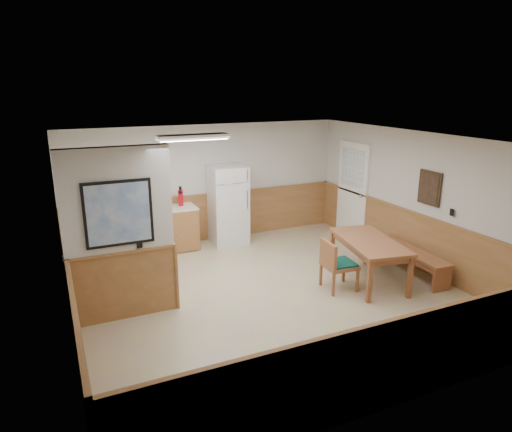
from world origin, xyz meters
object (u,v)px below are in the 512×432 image
dining_table (369,245)px  dining_bench (411,255)px  dining_chair (335,262)px  refrigerator (228,205)px  soap_bottle (110,209)px  fire_extinguisher (181,197)px

dining_table → dining_bench: size_ratio=1.01×
dining_chair → dining_table: bearing=8.9°
refrigerator → dining_bench: bearing=-49.2°
dining_bench → soap_bottle: soap_bottle is taller
dining_chair → fire_extinguisher: 3.54m
refrigerator → dining_chair: bearing=-74.2°
dining_bench → dining_chair: 1.65m
dining_bench → dining_chair: size_ratio=2.04×
refrigerator → fire_extinguisher: bearing=176.6°
dining_table → refrigerator: bearing=128.1°
dining_chair → dining_bench: bearing=5.2°
dining_chair → soap_bottle: size_ratio=3.77×
dining_chair → soap_bottle: 4.35m
dining_table → dining_chair: 0.74m
dining_bench → soap_bottle: 5.65m
dining_table → dining_bench: (0.92, -0.04, -0.31)m
dining_table → dining_chair: size_ratio=2.07×
refrigerator → dining_bench: 3.80m
refrigerator → dining_table: bearing=-61.4°
refrigerator → dining_chair: refrigerator is taller
refrigerator → dining_table: size_ratio=0.95×
dining_table → fire_extinguisher: (-2.44, 2.99, 0.42)m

